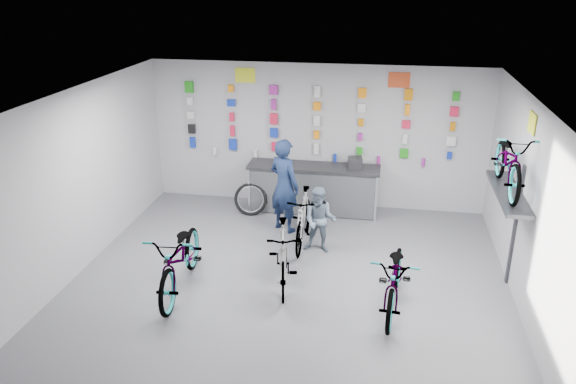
% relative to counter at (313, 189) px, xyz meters
% --- Properties ---
extents(floor, '(8.00, 8.00, 0.00)m').
position_rel_counter_xyz_m(floor, '(0.00, -3.54, -0.49)').
color(floor, '#4B4C50').
rests_on(floor, ground).
extents(ceiling, '(8.00, 8.00, 0.00)m').
position_rel_counter_xyz_m(ceiling, '(0.00, -3.54, 2.51)').
color(ceiling, white).
rests_on(ceiling, wall_back).
extents(wall_back, '(7.00, 0.00, 7.00)m').
position_rel_counter_xyz_m(wall_back, '(0.00, 0.46, 1.01)').
color(wall_back, '#ABABAD').
rests_on(wall_back, floor).
extents(wall_left, '(0.00, 8.00, 8.00)m').
position_rel_counter_xyz_m(wall_left, '(-3.50, -3.54, 1.01)').
color(wall_left, '#ABABAD').
rests_on(wall_left, floor).
extents(wall_right, '(0.00, 8.00, 8.00)m').
position_rel_counter_xyz_m(wall_right, '(3.50, -3.54, 1.01)').
color(wall_right, '#ABABAD').
rests_on(wall_right, floor).
extents(counter, '(2.70, 0.66, 1.00)m').
position_rel_counter_xyz_m(counter, '(0.00, 0.00, 0.00)').
color(counter, black).
rests_on(counter, floor).
extents(merch_wall, '(5.58, 0.08, 1.57)m').
position_rel_counter_xyz_m(merch_wall, '(-0.06, 0.39, 1.34)').
color(merch_wall, '#112CA6').
rests_on(merch_wall, wall_back).
extents(wall_bracket, '(0.39, 1.90, 2.00)m').
position_rel_counter_xyz_m(wall_bracket, '(3.33, -2.34, 0.98)').
color(wall_bracket, '#333338').
rests_on(wall_bracket, wall_right).
extents(sign_left, '(0.42, 0.02, 0.30)m').
position_rel_counter_xyz_m(sign_left, '(-1.50, 0.44, 2.23)').
color(sign_left, yellow).
rests_on(sign_left, wall_back).
extents(sign_right, '(0.42, 0.02, 0.30)m').
position_rel_counter_xyz_m(sign_right, '(1.60, 0.44, 2.23)').
color(sign_right, '#CD4720').
rests_on(sign_right, wall_back).
extents(sign_side, '(0.02, 0.40, 0.30)m').
position_rel_counter_xyz_m(sign_side, '(3.48, -2.34, 2.16)').
color(sign_side, yellow).
rests_on(sign_side, wall_right).
extents(bike_left, '(0.91, 2.16, 1.11)m').
position_rel_counter_xyz_m(bike_left, '(-1.61, -3.46, 0.07)').
color(bike_left, gray).
rests_on(bike_left, floor).
extents(bike_center, '(0.78, 1.76, 1.02)m').
position_rel_counter_xyz_m(bike_center, '(-0.08, -3.02, 0.03)').
color(bike_center, gray).
rests_on(bike_center, floor).
extents(bike_right, '(0.83, 1.96, 1.00)m').
position_rel_counter_xyz_m(bike_right, '(1.68, -3.41, 0.01)').
color(bike_right, gray).
rests_on(bike_right, floor).
extents(bike_service, '(0.49, 1.70, 1.02)m').
position_rel_counter_xyz_m(bike_service, '(0.03, -1.56, 0.02)').
color(bike_service, gray).
rests_on(bike_service, floor).
extents(bike_wall, '(0.63, 1.80, 0.95)m').
position_rel_counter_xyz_m(bike_wall, '(3.25, -2.34, 1.57)').
color(bike_wall, gray).
rests_on(bike_wall, wall_bracket).
extents(clerk, '(0.80, 0.72, 1.83)m').
position_rel_counter_xyz_m(clerk, '(-0.43, -1.00, 0.43)').
color(clerk, '#152343').
rests_on(clerk, floor).
extents(customer, '(0.63, 0.51, 1.22)m').
position_rel_counter_xyz_m(customer, '(0.35, -1.79, 0.12)').
color(customer, slate).
rests_on(customer, floor).
extents(spare_wheel, '(0.70, 0.34, 0.67)m').
position_rel_counter_xyz_m(spare_wheel, '(-1.25, -0.37, -0.16)').
color(spare_wheel, black).
rests_on(spare_wheel, floor).
extents(register, '(0.32, 0.33, 0.22)m').
position_rel_counter_xyz_m(register, '(0.84, 0.01, 0.62)').
color(register, black).
rests_on(register, counter).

